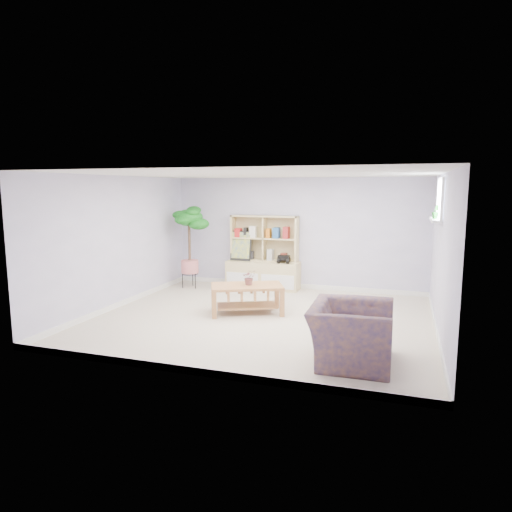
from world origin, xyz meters
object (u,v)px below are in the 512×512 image
(storage_unit, at_px, (263,252))
(armchair, at_px, (351,329))
(coffee_table, at_px, (247,299))
(floor_tree, at_px, (189,247))

(storage_unit, bearing_deg, armchair, -58.27)
(coffee_table, relative_size, armchair, 1.08)
(coffee_table, bearing_deg, floor_tree, 115.67)
(coffee_table, distance_m, floor_tree, 2.52)
(storage_unit, height_order, armchair, storage_unit)
(coffee_table, distance_m, armchair, 2.65)
(storage_unit, distance_m, coffee_table, 2.10)
(floor_tree, xyz_separation_m, armchair, (3.86, -3.31, -0.47))
(coffee_table, bearing_deg, storage_unit, 74.80)
(coffee_table, xyz_separation_m, armchair, (1.99, -1.74, 0.17))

